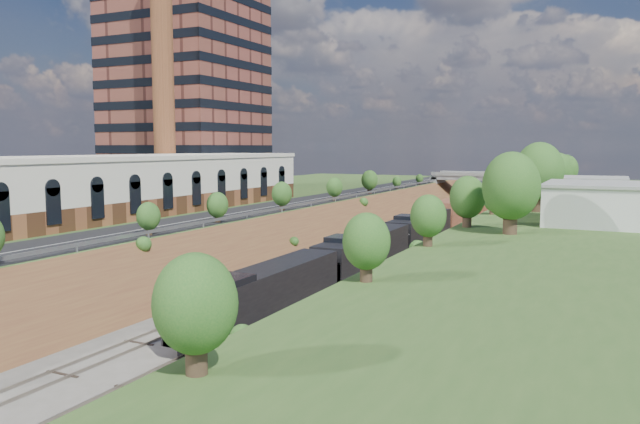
# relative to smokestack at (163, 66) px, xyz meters

# --- Properties ---
(ground) EXTENTS (400.00, 400.00, 0.00)m
(ground) POSITION_rel_smokestack_xyz_m (36.00, -56.00, -25.00)
(ground) COLOR #6B665B
(ground) RESTS_ON ground
(platform_left) EXTENTS (44.00, 180.00, 5.00)m
(platform_left) POSITION_rel_smokestack_xyz_m (3.00, 4.00, -22.50)
(platform_left) COLOR #365724
(platform_left) RESTS_ON ground
(embankment_left) EXTENTS (10.00, 180.00, 10.00)m
(embankment_left) POSITION_rel_smokestack_xyz_m (25.00, 4.00, -25.00)
(embankment_left) COLOR brown
(embankment_left) RESTS_ON ground
(embankment_right) EXTENTS (10.00, 180.00, 10.00)m
(embankment_right) POSITION_rel_smokestack_xyz_m (47.00, 4.00, -25.00)
(embankment_right) COLOR brown
(embankment_right) RESTS_ON ground
(rail_left_track) EXTENTS (1.58, 180.00, 0.18)m
(rail_left_track) POSITION_rel_smokestack_xyz_m (33.40, 4.00, -24.91)
(rail_left_track) COLOR gray
(rail_left_track) RESTS_ON ground
(rail_right_track) EXTENTS (1.58, 180.00, 0.18)m
(rail_right_track) POSITION_rel_smokestack_xyz_m (38.60, 4.00, -24.91)
(rail_right_track) COLOR gray
(rail_right_track) RESTS_ON ground
(road) EXTENTS (8.00, 180.00, 0.10)m
(road) POSITION_rel_smokestack_xyz_m (20.50, 4.00, -19.95)
(road) COLOR black
(road) RESTS_ON platform_left
(guardrail) EXTENTS (0.10, 171.00, 0.70)m
(guardrail) POSITION_rel_smokestack_xyz_m (24.60, 3.80, -19.45)
(guardrail) COLOR #99999E
(guardrail) RESTS_ON platform_left
(commercial_building) EXTENTS (14.30, 62.30, 7.00)m
(commercial_building) POSITION_rel_smokestack_xyz_m (8.00, -18.00, -16.49)
(commercial_building) COLOR brown
(commercial_building) RESTS_ON platform_left
(highrise_tower) EXTENTS (22.00, 22.00, 53.90)m
(highrise_tower) POSITION_rel_smokestack_xyz_m (-8.00, 16.00, 7.88)
(highrise_tower) COLOR brown
(highrise_tower) RESTS_ON platform_left
(smokestack) EXTENTS (3.20, 3.20, 40.00)m
(smokestack) POSITION_rel_smokestack_xyz_m (0.00, 0.00, 0.00)
(smokestack) COLOR brown
(smokestack) RESTS_ON platform_left
(overpass) EXTENTS (24.50, 8.30, 7.40)m
(overpass) POSITION_rel_smokestack_xyz_m (36.00, 66.00, -20.08)
(overpass) COLOR gray
(overpass) RESTS_ON ground
(white_building_near) EXTENTS (9.00, 12.00, 4.00)m
(white_building_near) POSITION_rel_smokestack_xyz_m (59.50, -4.00, -18.00)
(white_building_near) COLOR silver
(white_building_near) RESTS_ON platform_right
(white_building_far) EXTENTS (8.00, 10.00, 3.60)m
(white_building_far) POSITION_rel_smokestack_xyz_m (59.00, 18.00, -18.20)
(white_building_far) COLOR silver
(white_building_far) RESTS_ON platform_right
(tree_right_large) EXTENTS (5.25, 5.25, 7.61)m
(tree_right_large) POSITION_rel_smokestack_xyz_m (53.00, -16.00, -15.62)
(tree_right_large) COLOR #473323
(tree_right_large) RESTS_ON platform_right
(tree_left_crest) EXTENTS (2.45, 2.45, 3.55)m
(tree_left_crest) POSITION_rel_smokestack_xyz_m (24.20, -36.00, -17.96)
(tree_left_crest) COLOR #473323
(tree_left_crest) RESTS_ON platform_left
(freight_train) EXTENTS (3.21, 163.29, 4.76)m
(freight_train) POSITION_rel_smokestack_xyz_m (38.60, 38.53, -22.29)
(freight_train) COLOR black
(freight_train) RESTS_ON ground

